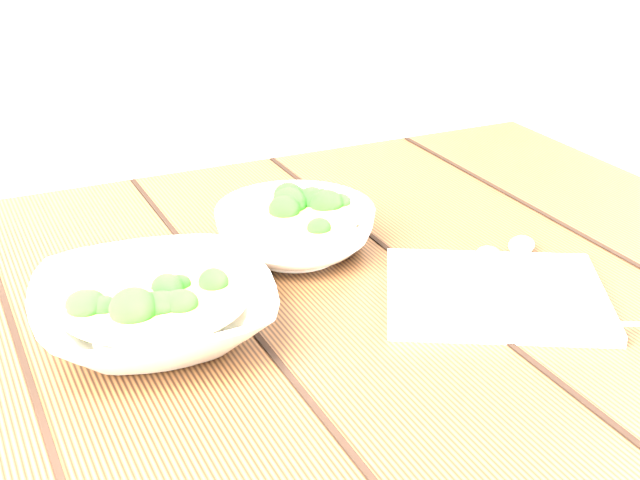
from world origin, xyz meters
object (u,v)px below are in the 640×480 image
Objects in this scene: soup_bowl_front at (154,309)px; soup_bowl_back at (295,229)px; trivet at (316,237)px; napkin at (495,294)px; table at (260,409)px.

soup_bowl_front is 0.22m from soup_bowl_back.
napkin is (0.11, -0.19, -0.01)m from trivet.
table is 0.19m from soup_bowl_back.
soup_bowl_back is 1.83× the size of trivet.
soup_bowl_front reaches higher than table.
napkin is at bearing -12.65° from soup_bowl_front.
soup_bowl_back is at bearing 48.43° from table.
soup_bowl_front is at bearing -171.99° from table.
trivet is at bearing 149.48° from napkin.
trivet reaches higher than table.
soup_bowl_front is at bearing -149.94° from soup_bowl_back.
trivet is at bearing 41.83° from table.
table is at bearing -172.63° from napkin.
table is 11.23× the size of trivet.
soup_bowl_back is 0.23m from napkin.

